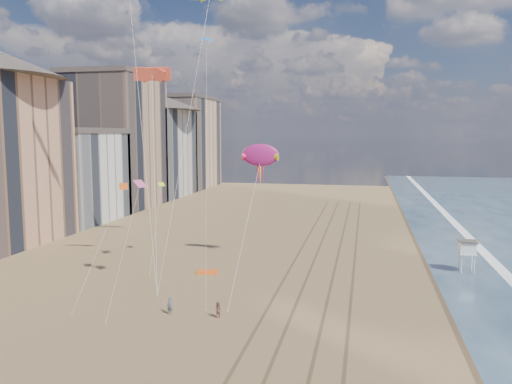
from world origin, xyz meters
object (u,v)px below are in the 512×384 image
lifeguard_stand (467,248)px  show_kite (260,155)px  grounded_kite (207,272)px  kite_flyer_b (218,310)px  kite_flyer_a (170,306)px

lifeguard_stand → show_kite: size_ratio=0.17×
grounded_kite → lifeguard_stand: bearing=2.8°
grounded_kite → kite_flyer_b: (5.29, -13.33, 0.59)m
lifeguard_stand → grounded_kite: bearing=-166.8°
show_kite → kite_flyer_b: (0.47, -19.97, -12.57)m
lifeguard_stand → kite_flyer_a: size_ratio=2.32×
show_kite → lifeguard_stand: bearing=0.5°
kite_flyer_a → kite_flyer_b: size_ratio=1.10×
show_kite → kite_flyer_b: bearing=-88.6°
lifeguard_stand → show_kite: bearing=-179.5°
grounded_kite → kite_flyer_b: size_ratio=1.60×
lifeguard_stand → show_kite: (-24.36, -0.21, 10.44)m
grounded_kite → show_kite: bearing=43.6°
kite_flyer_a → kite_flyer_b: bearing=3.6°
grounded_kite → kite_flyer_b: kite_flyer_b is taller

